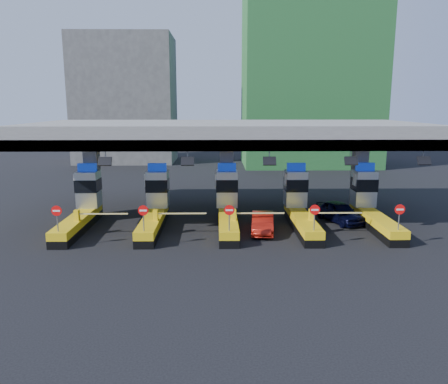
{
  "coord_description": "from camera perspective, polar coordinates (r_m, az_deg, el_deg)",
  "views": [
    {
      "loc": [
        -0.7,
        -29.28,
        8.25
      ],
      "look_at": [
        -0.23,
        0.0,
        2.4
      ],
      "focal_mm": 35.0,
      "sensor_mm": 36.0,
      "label": 1
    }
  ],
  "objects": [
    {
      "name": "bg_building_concrete",
      "position": [
        66.63,
        -12.69,
        11.67
      ],
      "size": [
        14.0,
        10.0,
        18.0
      ],
      "primitive_type": "cube",
      "color": "#4C4C49",
      "rests_on": "ground"
    },
    {
      "name": "bg_building_scaffold",
      "position": [
        62.85,
        11.21,
        16.34
      ],
      "size": [
        18.0,
        12.0,
        28.0
      ],
      "primitive_type": "cube",
      "color": "#1E5926",
      "rests_on": "ground"
    },
    {
      "name": "toll_lane_left",
      "position": [
        30.65,
        -8.95,
        -1.77
      ],
      "size": [
        4.43,
        8.0,
        4.16
      ],
      "color": "black",
      "rests_on": "ground"
    },
    {
      "name": "red_car",
      "position": [
        28.84,
        5.07,
        -4.02
      ],
      "size": [
        1.79,
        4.1,
        1.31
      ],
      "primitive_type": "imported",
      "rotation": [
        0.0,
        0.0,
        -0.1
      ],
      "color": "maroon",
      "rests_on": "ground"
    },
    {
      "name": "ground",
      "position": [
        30.43,
        0.44,
        -4.44
      ],
      "size": [
        120.0,
        120.0,
        0.0
      ],
      "primitive_type": "plane",
      "color": "black",
      "rests_on": "ground"
    },
    {
      "name": "toll_lane_far_left",
      "position": [
        31.74,
        -17.93,
        -1.74
      ],
      "size": [
        4.43,
        8.0,
        4.16
      ],
      "color": "black",
      "rests_on": "ground"
    },
    {
      "name": "toll_canopy",
      "position": [
        32.23,
        0.34,
        7.52
      ],
      "size": [
        28.0,
        12.09,
        7.0
      ],
      "color": "slate",
      "rests_on": "ground"
    },
    {
      "name": "toll_lane_right",
      "position": [
        30.88,
        9.76,
        -1.7
      ],
      "size": [
        4.43,
        8.0,
        4.16
      ],
      "color": "black",
      "rests_on": "ground"
    },
    {
      "name": "toll_lane_center",
      "position": [
        30.36,
        0.44,
        -1.76
      ],
      "size": [
        4.43,
        8.0,
        4.16
      ],
      "color": "black",
      "rests_on": "ground"
    },
    {
      "name": "toll_lane_far_right",
      "position": [
        32.18,
        18.54,
        -1.6
      ],
      "size": [
        4.43,
        8.0,
        4.16
      ],
      "color": "black",
      "rests_on": "ground"
    },
    {
      "name": "van",
      "position": [
        32.32,
        14.83,
        -2.54
      ],
      "size": [
        3.16,
        4.65,
        1.47
      ],
      "primitive_type": "imported",
      "rotation": [
        0.0,
        0.0,
        0.36
      ],
      "color": "black",
      "rests_on": "ground"
    }
  ]
}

